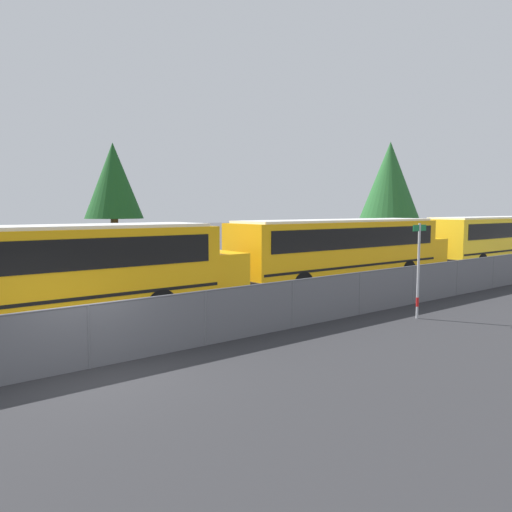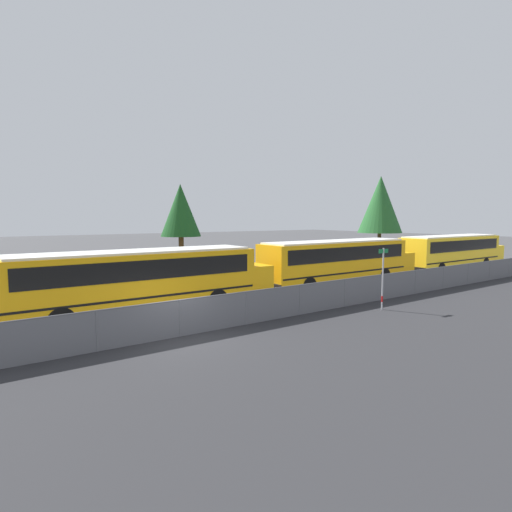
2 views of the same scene
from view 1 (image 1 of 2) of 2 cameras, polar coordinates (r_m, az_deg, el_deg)
name	(u,v)px [view 1 (image 1 of 2)]	position (r m, az deg, el deg)	size (l,w,h in m)	color
ground_plane	(90,369)	(12.01, -18.47, -12.12)	(200.00, 200.00, 0.00)	#424244
road_strip	(256,484)	(7.11, 0.06, -24.60)	(113.69, 12.00, 0.01)	#2B2B2D
fence	(89,336)	(11.81, -18.58, -8.64)	(79.76, 0.07, 1.47)	#9EA0A5
school_bus_2	(38,268)	(15.62, -23.63, -1.31)	(12.88, 2.62, 3.09)	orange
school_bus_3	(344,246)	(23.41, 10.07, 1.13)	(12.88, 2.62, 3.09)	orange
school_bus_4	(494,236)	(34.82, 25.55, 2.05)	(12.88, 2.62, 3.09)	yellow
street_sign	(418,269)	(16.94, 18.06, -1.38)	(0.70, 0.09, 3.11)	#B7B7BC
tree_0	(390,180)	(47.31, 15.04, 8.38)	(5.28, 5.28, 9.64)	#51381E
tree_1	(113,181)	(31.02, -15.98, 8.20)	(3.44, 3.44, 7.48)	#51381E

